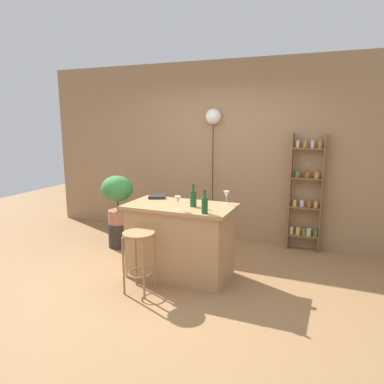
% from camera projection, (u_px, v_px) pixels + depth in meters
% --- Properties ---
extents(ground, '(12.00, 12.00, 0.00)m').
position_uv_depth(ground, '(170.00, 285.00, 4.18)').
color(ground, olive).
extents(back_wall, '(6.40, 0.10, 2.80)m').
position_uv_depth(back_wall, '(223.00, 152.00, 5.68)').
color(back_wall, '#997551').
rests_on(back_wall, ground).
extents(kitchen_counter, '(1.30, 0.71, 0.90)m').
position_uv_depth(kitchen_counter, '(180.00, 240.00, 4.37)').
color(kitchen_counter, tan).
rests_on(kitchen_counter, ground).
extents(bar_stool, '(0.35, 0.35, 0.69)m').
position_uv_depth(bar_stool, '(139.00, 248.00, 3.92)').
color(bar_stool, '#997047').
rests_on(bar_stool, ground).
extents(spice_shelf, '(0.46, 0.14, 1.72)m').
position_uv_depth(spice_shelf, '(306.00, 195.00, 5.17)').
color(spice_shelf, brown).
rests_on(spice_shelf, ground).
extents(plant_stool, '(0.32, 0.32, 0.37)m').
position_uv_depth(plant_stool, '(119.00, 235.00, 5.43)').
color(plant_stool, '#2D2823').
rests_on(plant_stool, ground).
extents(potted_plant, '(0.48, 0.43, 0.72)m').
position_uv_depth(potted_plant, '(117.00, 194.00, 5.30)').
color(potted_plant, '#A86B4C').
rests_on(potted_plant, plant_stool).
extents(bottle_vinegar, '(0.08, 0.08, 0.26)m').
position_uv_depth(bottle_vinegar, '(193.00, 198.00, 4.17)').
color(bottle_vinegar, '#194C23').
rests_on(bottle_vinegar, kitchen_counter).
extents(bottle_olive_oil, '(0.07, 0.07, 0.26)m').
position_uv_depth(bottle_olive_oil, '(205.00, 205.00, 3.86)').
color(bottle_olive_oil, '#194C23').
rests_on(bottle_olive_oil, kitchen_counter).
extents(wine_glass_left, '(0.07, 0.07, 0.16)m').
position_uv_depth(wine_glass_left, '(178.00, 200.00, 3.99)').
color(wine_glass_left, silver).
rests_on(wine_glass_left, kitchen_counter).
extents(wine_glass_center, '(0.07, 0.07, 0.16)m').
position_uv_depth(wine_glass_center, '(226.00, 195.00, 4.28)').
color(wine_glass_center, silver).
rests_on(wine_glass_center, kitchen_counter).
extents(cookbook, '(0.25, 0.22, 0.03)m').
position_uv_depth(cookbook, '(157.00, 197.00, 4.64)').
color(cookbook, black).
rests_on(cookbook, kitchen_counter).
extents(pendant_globe_light, '(0.24, 0.24, 2.07)m').
position_uv_depth(pendant_globe_light, '(213.00, 118.00, 5.52)').
color(pendant_globe_light, black).
rests_on(pendant_globe_light, ground).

